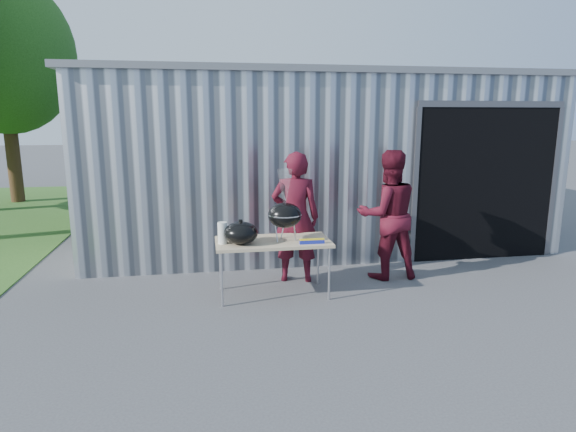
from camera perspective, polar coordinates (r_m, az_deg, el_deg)
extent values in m
plane|color=#444447|center=(6.10, 2.82, -10.94)|extent=(80.00, 80.00, 0.00)
cube|color=silver|center=(10.44, 1.59, 6.96)|extent=(8.00, 6.00, 3.00)
cube|color=slate|center=(10.43, 1.64, 15.48)|extent=(8.20, 6.20, 0.10)
cube|color=black|center=(9.07, 20.47, 3.96)|extent=(2.40, 1.20, 2.50)
cube|color=#4C4C51|center=(8.52, 23.04, 12.11)|extent=(2.52, 0.08, 0.10)
cylinder|color=#442D19|center=(15.48, -29.68, 5.17)|extent=(0.36, 0.36, 2.04)
ellipsoid|color=#1E4C14|center=(15.52, -30.82, 16.24)|extent=(3.72, 3.72, 4.28)
cube|color=tan|center=(6.35, -1.80, -3.08)|extent=(1.50, 0.75, 0.04)
cylinder|color=silver|center=(6.10, -7.85, -7.48)|extent=(0.03, 0.03, 0.71)
cylinder|color=silver|center=(6.29, 4.90, -6.83)|extent=(0.03, 0.03, 0.71)
cylinder|color=silver|center=(6.70, -8.04, -5.74)|extent=(0.03, 0.03, 0.71)
cylinder|color=silver|center=(6.87, 3.58, -5.20)|extent=(0.03, 0.03, 0.71)
ellipsoid|color=black|center=(6.27, -0.40, 0.09)|extent=(0.44, 0.44, 0.33)
cylinder|color=silver|center=(6.27, -0.40, 0.20)|extent=(0.45, 0.45, 0.02)
cylinder|color=silver|center=(6.26, -0.40, 0.32)|extent=(0.42, 0.42, 0.01)
cylinder|color=silver|center=(6.45, -0.60, -1.57)|extent=(0.02, 0.02, 0.24)
cylinder|color=silver|center=(6.23, -1.39, -2.04)|extent=(0.02, 0.02, 0.24)
cylinder|color=silver|center=(6.27, 0.80, -1.96)|extent=(0.02, 0.02, 0.24)
cylinder|color=#B96042|center=(6.24, -1.56, 0.40)|extent=(0.02, 0.14, 0.02)
cylinder|color=#B96042|center=(6.25, -1.09, 0.42)|extent=(0.02, 0.14, 0.02)
cylinder|color=#B96042|center=(6.26, -0.63, 0.43)|extent=(0.02, 0.14, 0.02)
cylinder|color=#B96042|center=(6.26, -0.17, 0.45)|extent=(0.02, 0.14, 0.02)
cylinder|color=#B96042|center=(6.27, 0.30, 0.47)|extent=(0.02, 0.14, 0.02)
cylinder|color=#B96042|center=(6.28, 0.76, 0.48)|extent=(0.02, 0.14, 0.02)
cone|color=silver|center=(6.21, -0.40, 3.03)|extent=(0.20, 0.20, 0.55)
ellipsoid|color=black|center=(6.17, -5.61, -2.01)|extent=(0.44, 0.44, 0.29)
cylinder|color=black|center=(6.14, -5.64, -0.57)|extent=(0.05, 0.05, 0.03)
cylinder|color=white|center=(6.21, -7.77, -2.00)|extent=(0.12, 0.12, 0.28)
cube|color=white|center=(6.49, -6.88, -2.21)|extent=(0.20, 0.15, 0.10)
cube|color=#17239B|center=(6.18, 2.86, -3.07)|extent=(0.32, 0.06, 0.05)
cube|color=yellow|center=(6.18, 2.86, -2.79)|extent=(0.32, 0.06, 0.01)
imported|color=#490D1B|center=(6.87, 0.88, -0.16)|extent=(0.76, 0.58, 1.88)
imported|color=#490D1B|center=(7.17, 11.75, 0.13)|extent=(0.92, 0.72, 1.89)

